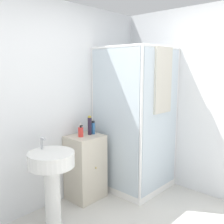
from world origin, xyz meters
TOP-DOWN VIEW (x-y plane):
  - wall_back at (0.00, 1.70)m, footprint 6.40×0.06m
  - shower_enclosure at (1.18, 1.15)m, footprint 0.87×0.90m
  - vanity_cabinet at (0.51, 1.48)m, footprint 0.44×0.40m
  - sink at (-0.18, 1.23)m, footprint 0.48×0.48m
  - soap_dispenser at (0.44, 1.48)m, footprint 0.07×0.07m
  - shampoo_bottle_tall_black at (0.59, 1.47)m, footprint 0.05×0.05m
  - shampoo_bottle_blue at (0.64, 1.46)m, footprint 0.05×0.05m
  - lotion_bottle_white at (0.51, 1.56)m, footprint 0.04×0.04m

SIDE VIEW (x-z plane):
  - vanity_cabinet at x=0.51m, z-range 0.00..0.84m
  - shower_enclosure at x=1.18m, z-range -0.42..1.56m
  - sink at x=-0.18m, z-range 0.13..1.10m
  - soap_dispenser at x=0.44m, z-range 0.83..0.98m
  - lotion_bottle_white at x=0.51m, z-range 0.83..1.00m
  - shampoo_bottle_blue at x=0.64m, z-range 0.84..1.02m
  - shampoo_bottle_tall_black at x=0.59m, z-range 0.84..1.09m
  - wall_back at x=0.00m, z-range 0.00..2.50m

